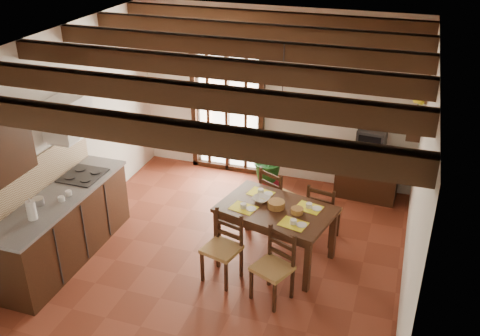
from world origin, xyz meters
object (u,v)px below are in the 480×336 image
at_px(chair_near_right, 273,279).
at_px(sideboard, 367,174).
at_px(chair_far_left, 277,207).
at_px(chair_far_right, 322,222).
at_px(chair_near_left, 222,259).
at_px(kitchen_counter, 63,226).
at_px(crt_tv, 371,140).
at_px(pendant_lamp, 282,106).
at_px(potted_plant, 270,158).
at_px(dining_table, 276,215).

height_order(chair_near_right, sideboard, chair_near_right).
height_order(chair_far_left, chair_far_right, chair_far_left).
height_order(chair_near_left, sideboard, chair_near_left).
bearing_deg(chair_far_right, kitchen_counter, 35.21).
distance_m(chair_far_left, sideboard, 1.66).
distance_m(crt_tv, pendant_lamp, 2.38).
bearing_deg(potted_plant, crt_tv, 9.76).
bearing_deg(kitchen_counter, chair_far_right, 25.05).
relative_size(crt_tv, potted_plant, 0.23).
xyz_separation_m(chair_far_left, potted_plant, (-0.37, 0.96, 0.28)).
distance_m(kitchen_counter, chair_far_right, 3.42).
height_order(chair_near_right, crt_tv, crt_tv).
bearing_deg(pendant_lamp, sideboard, 63.61).
relative_size(chair_far_left, crt_tv, 2.11).
distance_m(dining_table, crt_tv, 2.22).
height_order(dining_table, crt_tv, crt_tv).
distance_m(chair_near_left, sideboard, 2.98).
bearing_deg(chair_near_left, kitchen_counter, -159.32).
bearing_deg(chair_near_right, chair_near_left, -169.42).
relative_size(chair_far_right, crt_tv, 2.00).
xyz_separation_m(potted_plant, pendant_lamp, (0.55, -1.63, 1.51)).
xyz_separation_m(kitchen_counter, potted_plant, (2.04, 2.56, 0.10)).
xyz_separation_m(kitchen_counter, dining_table, (2.59, 0.83, 0.18)).
xyz_separation_m(chair_near_right, chair_far_right, (0.32, 1.39, -0.00)).
bearing_deg(crt_tv, chair_far_left, -127.56).
xyz_separation_m(crt_tv, pendant_lamp, (-0.94, -1.89, 1.10)).
xyz_separation_m(kitchen_counter, chair_far_left, (2.41, 1.60, -0.19)).
relative_size(kitchen_counter, potted_plant, 1.18).
height_order(chair_near_right, chair_far_left, chair_far_left).
bearing_deg(chair_far_right, chair_far_left, -3.00).
xyz_separation_m(dining_table, pendant_lamp, (-0.00, 0.10, 1.42)).
relative_size(dining_table, chair_near_left, 1.75).
distance_m(chair_near_right, pendant_lamp, 2.01).
bearing_deg(chair_far_left, chair_near_right, 128.82).
bearing_deg(chair_far_right, pendant_lamp, 55.82).
bearing_deg(chair_near_right, potted_plant, 130.11).
relative_size(kitchen_counter, crt_tv, 5.15).
xyz_separation_m(chair_far_left, sideboard, (1.12, 1.22, 0.11)).
xyz_separation_m(kitchen_counter, chair_far_right, (3.09, 1.44, -0.20)).
relative_size(chair_near_left, sideboard, 0.96).
height_order(chair_far_right, crt_tv, crt_tv).
bearing_deg(chair_near_left, pendant_lamp, 69.66).
height_order(dining_table, chair_near_left, chair_near_left).
distance_m(sideboard, pendant_lamp, 2.70).
height_order(sideboard, potted_plant, potted_plant).
bearing_deg(potted_plant, chair_far_right, -46.66).
bearing_deg(sideboard, crt_tv, -86.35).
height_order(chair_near_right, chair_far_right, chair_near_right).
height_order(chair_near_left, potted_plant, potted_plant).
bearing_deg(chair_near_right, kitchen_counter, -154.98).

